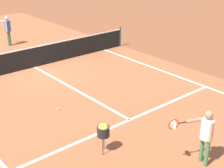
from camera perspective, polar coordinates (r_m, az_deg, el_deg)
The scene contains 11 objects.
ground_plane at distance 15.61m, azimuth -13.15°, elevation 2.84°, with size 60.00×60.00×0.00m, color brown.
court_surface_inbounds at distance 15.61m, azimuth -13.15°, elevation 2.85°, with size 10.62×24.40×0.00m, color #9E5433.
line_sideline_left at distance 9.26m, azimuth -18.51°, elevation -12.83°, with size 0.10×11.89×0.01m, color white.
line_sideline_right at distance 13.86m, azimuth 14.31°, elevation 0.11°, with size 0.10×11.89×0.01m, color white.
line_service_near at distance 10.75m, azimuth 3.07°, elevation -6.15°, with size 8.22×0.10×0.01m, color white.
line_center_service at distance 13.01m, azimuth -6.56°, elevation -0.82°, with size 0.10×6.40×0.01m, color white.
net at distance 15.45m, azimuth -13.32°, elevation 4.56°, with size 10.52×0.09×1.07m.
player_near at distance 8.61m, azimuth 15.80°, elevation -7.94°, with size 1.05×0.77×1.53m.
player_far at distance 19.13m, azimuth -17.57°, elevation 9.25°, with size 0.79×1.01×1.62m.
ball_hopper at distance 8.88m, azimuth -1.52°, elevation -7.97°, with size 0.34×0.34×0.87m.
tennis_ball_mid_court at distance 11.48m, azimuth -9.25°, elevation -4.26°, with size 0.07×0.07×0.07m, color #CCE033.
Camera 1 is at (-6.46, -13.19, 5.27)m, focal length 53.19 mm.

